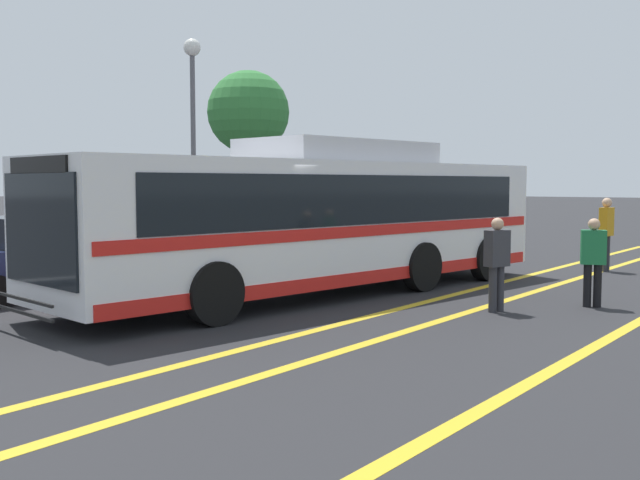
{
  "coord_description": "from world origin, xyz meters",
  "views": [
    {
      "loc": [
        -10.98,
        -9.05,
        2.19
      ],
      "look_at": [
        0.78,
        -0.17,
        1.07
      ],
      "focal_mm": 42.0,
      "sensor_mm": 36.0,
      "label": 1
    }
  ],
  "objects_px": {
    "pedestrian_0": "(497,259)",
    "tree_0": "(248,113)",
    "pedestrian_2": "(606,229)",
    "pedestrian_1": "(593,257)",
    "parked_car_1": "(35,256)",
    "transit_bus": "(321,218)",
    "street_lamp": "(193,102)"
  },
  "relations": [
    {
      "from": "tree_0",
      "to": "transit_bus",
      "type": "bearing_deg",
      "value": -130.76
    },
    {
      "from": "pedestrian_0",
      "to": "transit_bus",
      "type": "bearing_deg",
      "value": -68.14
    },
    {
      "from": "pedestrian_1",
      "to": "tree_0",
      "type": "xyz_separation_m",
      "value": [
        6.23,
        13.89,
        3.77
      ]
    },
    {
      "from": "pedestrian_1",
      "to": "pedestrian_2",
      "type": "xyz_separation_m",
      "value": [
        5.67,
        1.42,
        0.17
      ]
    },
    {
      "from": "pedestrian_2",
      "to": "pedestrian_0",
      "type": "bearing_deg",
      "value": -171.4
    },
    {
      "from": "street_lamp",
      "to": "pedestrian_1",
      "type": "bearing_deg",
      "value": -97.68
    },
    {
      "from": "pedestrian_0",
      "to": "tree_0",
      "type": "distance_m",
      "value": 15.35
    },
    {
      "from": "parked_car_1",
      "to": "pedestrian_2",
      "type": "distance_m",
      "value": 13.28
    },
    {
      "from": "pedestrian_0",
      "to": "pedestrian_2",
      "type": "bearing_deg",
      "value": -157.59
    },
    {
      "from": "transit_bus",
      "to": "tree_0",
      "type": "relative_size",
      "value": 1.94
    },
    {
      "from": "street_lamp",
      "to": "tree_0",
      "type": "xyz_separation_m",
      "value": [
        4.64,
        2.11,
        0.17
      ]
    },
    {
      "from": "parked_car_1",
      "to": "street_lamp",
      "type": "height_order",
      "value": "street_lamp"
    },
    {
      "from": "pedestrian_1",
      "to": "pedestrian_2",
      "type": "bearing_deg",
      "value": -99.21
    },
    {
      "from": "pedestrian_0",
      "to": "pedestrian_2",
      "type": "height_order",
      "value": "pedestrian_2"
    },
    {
      "from": "pedestrian_2",
      "to": "tree_0",
      "type": "relative_size",
      "value": 0.3
    },
    {
      "from": "tree_0",
      "to": "parked_car_1",
      "type": "bearing_deg",
      "value": -157.19
    },
    {
      "from": "pedestrian_2",
      "to": "tree_0",
      "type": "xyz_separation_m",
      "value": [
        0.55,
        12.46,
        3.6
      ]
    },
    {
      "from": "pedestrian_0",
      "to": "parked_car_1",
      "type": "bearing_deg",
      "value": -44.99
    },
    {
      "from": "pedestrian_1",
      "to": "pedestrian_0",
      "type": "bearing_deg",
      "value": 28.9
    },
    {
      "from": "pedestrian_2",
      "to": "street_lamp",
      "type": "height_order",
      "value": "street_lamp"
    },
    {
      "from": "pedestrian_0",
      "to": "pedestrian_2",
      "type": "distance_m",
      "value": 7.17
    },
    {
      "from": "pedestrian_1",
      "to": "street_lamp",
      "type": "xyz_separation_m",
      "value": [
        1.59,
        11.77,
        3.6
      ]
    },
    {
      "from": "parked_car_1",
      "to": "tree_0",
      "type": "height_order",
      "value": "tree_0"
    },
    {
      "from": "parked_car_1",
      "to": "pedestrian_2",
      "type": "relative_size",
      "value": 2.38
    },
    {
      "from": "transit_bus",
      "to": "pedestrian_1",
      "type": "distance_m",
      "value": 5.11
    },
    {
      "from": "pedestrian_0",
      "to": "pedestrian_1",
      "type": "distance_m",
      "value": 1.88
    },
    {
      "from": "tree_0",
      "to": "pedestrian_1",
      "type": "bearing_deg",
      "value": -114.15
    },
    {
      "from": "transit_bus",
      "to": "pedestrian_1",
      "type": "xyz_separation_m",
      "value": [
        1.59,
        -4.82,
        -0.62
      ]
    },
    {
      "from": "parked_car_1",
      "to": "street_lamp",
      "type": "relative_size",
      "value": 0.7
    },
    {
      "from": "street_lamp",
      "to": "transit_bus",
      "type": "bearing_deg",
      "value": -114.56
    },
    {
      "from": "transit_bus",
      "to": "tree_0",
      "type": "xyz_separation_m",
      "value": [
        7.82,
        9.07,
        3.15
      ]
    },
    {
      "from": "tree_0",
      "to": "street_lamp",
      "type": "bearing_deg",
      "value": -155.5
    }
  ]
}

